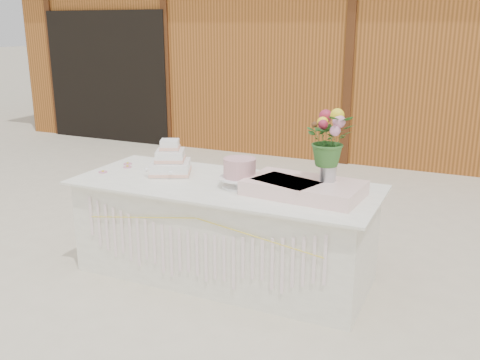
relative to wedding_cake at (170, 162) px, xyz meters
name	(u,v)px	position (x,y,z in m)	size (l,w,h in m)	color
ground	(225,274)	(0.53, -0.07, -0.87)	(80.00, 80.00, 0.00)	beige
barn	(377,42)	(0.52, 5.92, 0.81)	(12.60, 4.60, 3.30)	#A55A22
cake_table	(224,230)	(0.53, -0.08, -0.48)	(2.40, 1.00, 0.77)	white
wedding_cake	(170,162)	(0.00, 0.00, 0.00)	(0.43, 0.43, 0.29)	white
pink_cake_stand	(240,171)	(0.68, -0.11, 0.03)	(0.31, 0.31, 0.22)	white
satin_runner	(304,188)	(1.18, -0.09, -0.05)	(0.83, 0.48, 0.10)	#FFD1CD
flower_vase	(328,170)	(1.33, -0.01, 0.09)	(0.12, 0.12, 0.16)	silver
bouquet	(330,133)	(1.33, -0.01, 0.36)	(0.34, 0.30, 0.38)	#336829
loose_flowers	(117,168)	(-0.51, -0.05, -0.09)	(0.15, 0.36, 0.02)	pink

